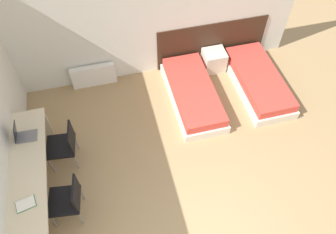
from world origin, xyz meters
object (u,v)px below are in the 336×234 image
object	(u,v)px
chair_near_notebook	(68,199)
bed_near_window	(193,94)
nightstand	(214,60)
laptop	(23,135)
bed_near_door	(258,81)
chair_near_laptop	(64,144)

from	to	relation	value
chair_near_notebook	bed_near_window	bearing A→B (deg)	43.18
nightstand	laptop	bearing A→B (deg)	-158.61
bed_near_window	bed_near_door	xyz separation A→B (m)	(1.39, 0.00, 0.00)
chair_near_notebook	nightstand	bearing A→B (deg)	46.20
nightstand	chair_near_notebook	world-z (taller)	chair_near_notebook
bed_near_door	nightstand	size ratio (longest dim) A/B	4.22
laptop	chair_near_laptop	bearing A→B (deg)	-7.88
chair_near_laptop	chair_near_notebook	world-z (taller)	same
bed_near_door	laptop	distance (m)	4.51
chair_near_notebook	laptop	bearing A→B (deg)	124.35
bed_near_door	laptop	size ratio (longest dim) A/B	5.83
bed_near_window	chair_near_laptop	xyz separation A→B (m)	(-2.48, -0.79, 0.32)
bed_near_door	chair_near_laptop	world-z (taller)	chair_near_laptop
bed_near_window	chair_near_notebook	distance (m)	3.06
nightstand	chair_near_laptop	xyz separation A→B (m)	(-3.17, -1.55, 0.27)
bed_near_window	laptop	distance (m)	3.17
chair_near_laptop	laptop	xyz separation A→B (m)	(-0.55, 0.10, 0.33)
chair_near_laptop	chair_near_notebook	bearing A→B (deg)	-83.96
nightstand	chair_near_laptop	distance (m)	3.54
bed_near_window	laptop	world-z (taller)	laptop
chair_near_laptop	bed_near_door	bearing A→B (deg)	17.63
nightstand	laptop	xyz separation A→B (m)	(-3.72, -1.46, 0.60)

